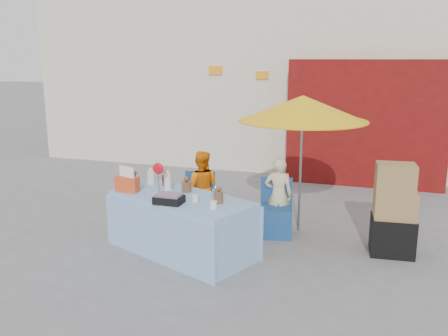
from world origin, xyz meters
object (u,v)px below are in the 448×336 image
(chair_left, at_px, (198,211))
(umbrella, at_px, (303,109))
(vendor_beige, at_px, (278,195))
(box_stack, at_px, (394,213))
(market_table, at_px, (181,223))
(vendor_orange, at_px, (201,188))
(chair_right, at_px, (276,219))

(chair_left, distance_m, umbrella, 2.27)
(vendor_beige, bearing_deg, box_stack, 157.08)
(market_table, xyz_separation_m, umbrella, (1.41, 1.31, 1.48))
(vendor_orange, xyz_separation_m, umbrella, (1.55, 0.15, 1.29))
(vendor_beige, relative_size, umbrella, 0.56)
(market_table, xyz_separation_m, box_stack, (2.76, 0.82, 0.18))
(chair_right, height_order, vendor_orange, vendor_orange)
(chair_left, distance_m, vendor_beige, 1.30)
(vendor_orange, bearing_deg, umbrella, 174.26)
(vendor_orange, distance_m, umbrella, 2.02)
(chair_left, height_order, vendor_orange, vendor_orange)
(vendor_orange, relative_size, box_stack, 0.95)
(vendor_orange, bearing_deg, chair_left, 77.41)
(chair_left, distance_m, chair_right, 1.25)
(chair_right, height_order, umbrella, umbrella)
(market_table, relative_size, chair_left, 2.68)
(vendor_orange, height_order, vendor_beige, vendor_orange)
(chair_left, relative_size, chair_right, 1.00)
(vendor_orange, bearing_deg, chair_right, 162.57)
(market_table, xyz_separation_m, chair_left, (-0.14, 1.02, -0.15))
(market_table, distance_m, chair_left, 1.04)
(chair_left, bearing_deg, vendor_beige, -5.14)
(box_stack, bearing_deg, vendor_beige, 168.36)
(chair_left, height_order, chair_right, same)
(vendor_beige, bearing_deg, umbrella, -164.71)
(market_table, height_order, chair_right, market_table)
(chair_right, bearing_deg, chair_left, 168.73)
(box_stack, bearing_deg, market_table, -163.55)
(chair_right, relative_size, vendor_beige, 0.72)
(umbrella, distance_m, box_stack, 1.94)
(vendor_orange, bearing_deg, vendor_beige, 168.73)
(market_table, bearing_deg, chair_left, 120.62)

